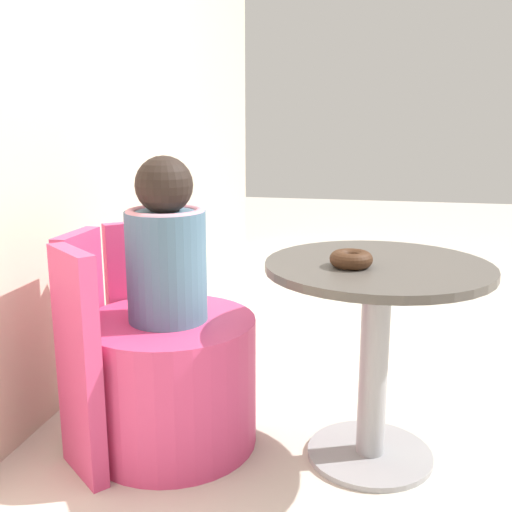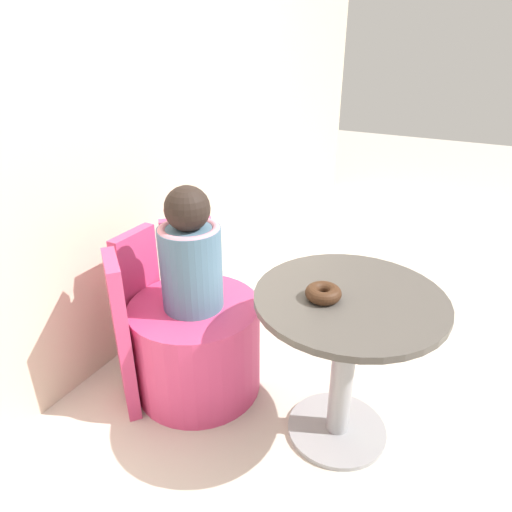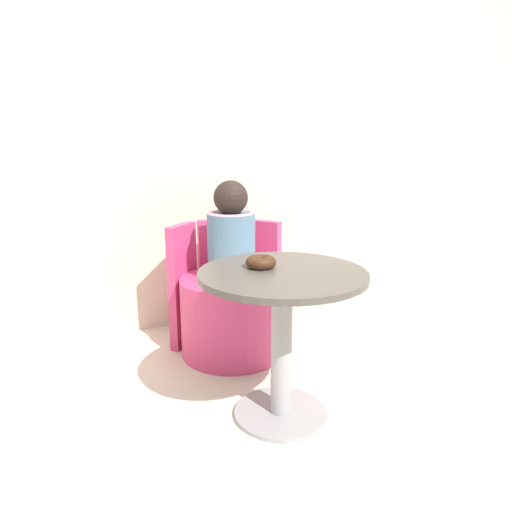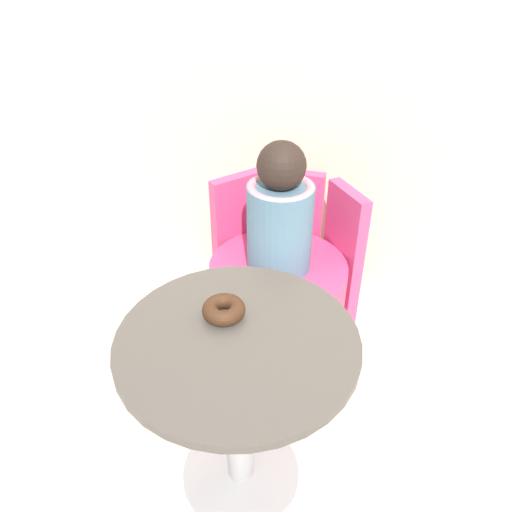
# 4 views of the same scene
# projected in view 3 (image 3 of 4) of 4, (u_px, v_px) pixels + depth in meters

# --- Properties ---
(ground_plane) EXTENTS (12.00, 12.00, 0.00)m
(ground_plane) POSITION_uv_depth(u_px,v_px,m) (301.00, 409.00, 1.95)
(ground_plane) COLOR beige
(back_wall) EXTENTS (6.00, 0.06, 2.40)m
(back_wall) POSITION_uv_depth(u_px,v_px,m) (230.00, 127.00, 2.71)
(back_wall) COLOR beige
(back_wall) RESTS_ON ground_plane
(round_table) EXTENTS (0.66, 0.66, 0.62)m
(round_table) POSITION_uv_depth(u_px,v_px,m) (282.00, 314.00, 1.80)
(round_table) COLOR #99999E
(round_table) RESTS_ON ground_plane
(tub_chair) EXTENTS (0.55, 0.55, 0.42)m
(tub_chair) POSITION_uv_depth(u_px,v_px,m) (232.00, 316.00, 2.44)
(tub_chair) COLOR #D13D70
(tub_chair) RESTS_ON ground_plane
(booth_backrest) EXTENTS (0.65, 0.24, 0.68)m
(booth_backrest) POSITION_uv_depth(u_px,v_px,m) (222.00, 280.00, 2.62)
(booth_backrest) COLOR #D13D70
(booth_backrest) RESTS_ON ground_plane
(child_figure) EXTENTS (0.25, 0.25, 0.51)m
(child_figure) POSITION_uv_depth(u_px,v_px,m) (231.00, 235.00, 2.33)
(child_figure) COLOR slate
(child_figure) RESTS_ON tub_chair
(donut) EXTENTS (0.12, 0.12, 0.05)m
(donut) POSITION_uv_depth(u_px,v_px,m) (261.00, 262.00, 1.81)
(donut) COLOR #3D2314
(donut) RESTS_ON round_table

